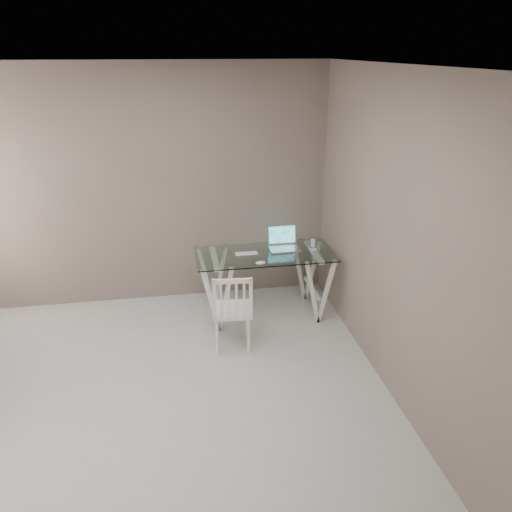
% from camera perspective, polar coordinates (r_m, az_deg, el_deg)
% --- Properties ---
extents(room, '(4.50, 4.52, 2.71)m').
position_cam_1_polar(room, '(3.52, -14.02, 3.88)').
color(room, '#AFADA8').
rests_on(room, ground).
extents(desk, '(1.50, 0.70, 0.75)m').
position_cam_1_polar(desk, '(5.56, 1.00, -3.16)').
color(desk, silver).
rests_on(desk, ground).
extents(chair, '(0.41, 0.41, 0.84)m').
position_cam_1_polar(chair, '(4.89, -2.72, -6.02)').
color(chair, white).
rests_on(chair, ground).
extents(laptop, '(0.33, 0.28, 0.23)m').
position_cam_1_polar(laptop, '(5.57, 3.14, 1.53)').
color(laptop, silver).
rests_on(laptop, desk).
extents(keyboard, '(0.26, 0.11, 0.01)m').
position_cam_1_polar(keyboard, '(5.40, -1.12, 0.26)').
color(keyboard, silver).
rests_on(keyboard, desk).
extents(mouse, '(0.11, 0.06, 0.03)m').
position_cam_1_polar(mouse, '(5.13, 0.52, -0.79)').
color(mouse, white).
rests_on(mouse, desk).
extents(phone_dock, '(0.07, 0.07, 0.14)m').
position_cam_1_polar(phone_dock, '(5.55, 6.50, 1.12)').
color(phone_dock, white).
rests_on(phone_dock, desk).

